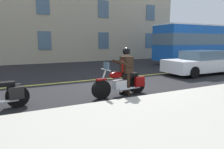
# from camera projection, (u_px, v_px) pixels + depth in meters

# --- Properties ---
(ground_plane) EXTENTS (80.00, 80.00, 0.00)m
(ground_plane) POSITION_uv_depth(u_px,v_px,m) (122.00, 87.00, 8.72)
(ground_plane) COLOR black
(sidewalk_curb) EXTENTS (60.00, 5.00, 0.15)m
(sidewalk_curb) POSITION_uv_depth(u_px,v_px,m) (214.00, 122.00, 4.73)
(sidewalk_curb) COLOR #B2ADA0
(sidewalk_curb) RESTS_ON ground_plane
(lane_center_stripe) EXTENTS (60.00, 0.16, 0.01)m
(lane_center_stripe) POSITION_uv_depth(u_px,v_px,m) (103.00, 79.00, 10.49)
(lane_center_stripe) COLOR #E5DB4C
(lane_center_stripe) RESTS_ON ground_plane
(motorcycle_main) EXTENTS (2.22, 0.74, 1.26)m
(motorcycle_main) POSITION_uv_depth(u_px,v_px,m) (122.00, 83.00, 7.28)
(motorcycle_main) COLOR black
(motorcycle_main) RESTS_ON ground_plane
(rider_main) EXTENTS (0.66, 0.60, 1.74)m
(rider_main) POSITION_uv_depth(u_px,v_px,m) (126.00, 67.00, 7.28)
(rider_main) COLOR black
(rider_main) RESTS_ON ground_plane
(bus_near) EXTENTS (11.05, 2.70, 3.30)m
(bus_near) POSITION_uv_depth(u_px,v_px,m) (210.00, 42.00, 18.22)
(bus_near) COLOR blue
(bus_near) RESTS_ON ground_plane
(car_silver) EXTENTS (4.60, 1.92, 1.40)m
(car_silver) POSITION_uv_depth(u_px,v_px,m) (201.00, 63.00, 12.01)
(car_silver) COLOR white
(car_silver) RESTS_ON ground_plane
(building_backdrop) EXTENTS (27.91, 6.06, 10.40)m
(building_backdrop) POSITION_uv_depth(u_px,v_px,m) (38.00, 7.00, 19.55)
(building_backdrop) COLOR #B7A88C
(building_backdrop) RESTS_ON ground_plane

